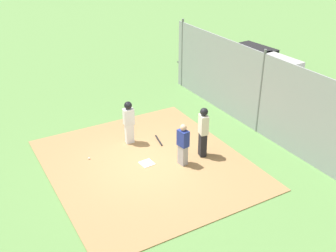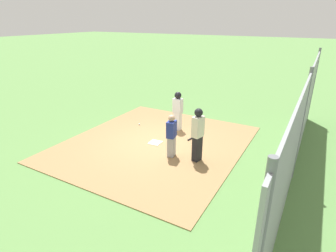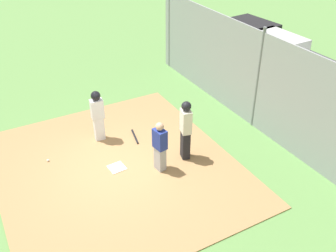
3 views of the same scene
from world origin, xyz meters
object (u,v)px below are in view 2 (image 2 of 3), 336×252
baseball (139,124)px  home_plate (155,142)px  catcher (171,135)px  umpire (198,134)px  baseball_bat (194,137)px  runner (178,108)px

baseball → home_plate: bearing=-127.5°
catcher → umpire: 0.94m
umpire → baseball_bat: umpire is taller
umpire → baseball: bearing=-11.7°
home_plate → catcher: size_ratio=0.29×
umpire → runner: (2.13, 1.85, -0.03)m
runner → baseball: size_ratio=22.56×
baseball_bat → baseball: bearing=99.9°
catcher → baseball_bat: 1.96m
home_plate → catcher: bearing=-120.5°
catcher → runner: bearing=-76.2°
umpire → runner: bearing=-34.9°
umpire → runner: 2.82m
home_plate → baseball_bat: baseball_bat is taller
catcher → baseball_bat: catcher is taller
umpire → baseball: umpire is taller
runner → home_plate: bearing=1.3°
runner → baseball_bat: size_ratio=2.09×
catcher → baseball: (1.88, 2.70, -0.74)m
catcher → umpire: size_ratio=0.82×
catcher → baseball_bat: bearing=-100.3°
umpire → runner: size_ratio=1.11×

